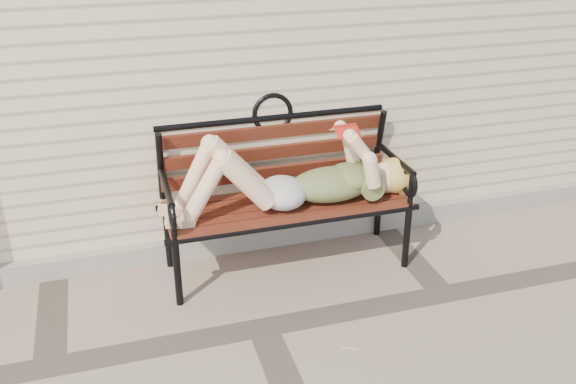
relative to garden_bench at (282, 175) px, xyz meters
name	(u,v)px	position (x,y,z in m)	size (l,w,h in m)	color
ground	(263,328)	(-0.35, -0.76, -0.66)	(80.00, 80.00, 0.00)	gray
house_wall	(177,2)	(-0.35, 2.24, 0.84)	(8.00, 4.00, 3.00)	beige
foundation_strip	(229,242)	(-0.35, 0.21, -0.59)	(8.00, 0.10, 0.15)	gray
garden_bench	(282,175)	(0.00, 0.00, 0.00)	(1.83, 0.73, 1.18)	black
reading_woman	(291,178)	(0.01, -0.14, 0.04)	(1.72, 0.39, 0.54)	#0A354A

